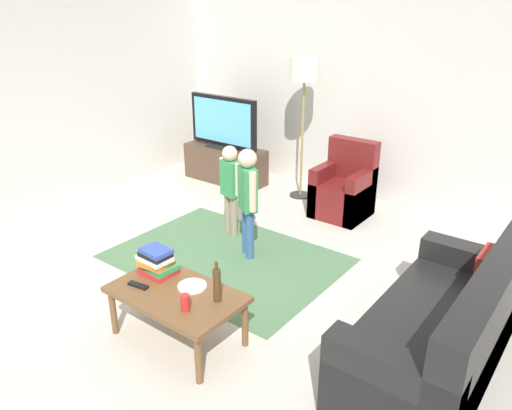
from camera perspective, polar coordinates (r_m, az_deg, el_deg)
name	(u,v)px	position (r m, az deg, el deg)	size (l,w,h in m)	color
ground	(215,293)	(4.50, -4.71, -10.02)	(7.80, 7.80, 0.00)	beige
wall_back	(374,93)	(6.42, 13.43, 12.42)	(6.00, 0.12, 2.70)	silver
wall_left	(12,102)	(6.33, -26.22, 10.60)	(0.12, 6.00, 2.70)	silver
area_rug	(226,258)	(5.05, -3.47, -6.06)	(2.20, 1.60, 0.01)	#4C724C
tv_stand	(225,164)	(7.08, -3.53, 4.67)	(1.20, 0.44, 0.50)	#4C3828
tv	(223,123)	(6.90, -3.76, 9.40)	(1.10, 0.28, 0.71)	black
couch	(447,334)	(3.77, 21.07, -13.62)	(0.80, 1.80, 0.86)	black
armchair	(345,191)	(6.02, 10.13, 1.60)	(0.60, 0.60, 0.90)	maroon
floor_lamp	(304,77)	(6.22, 5.59, 14.42)	(0.36, 0.36, 1.78)	#262626
child_near_tv	(230,182)	(5.32, -2.97, 2.62)	(0.33, 0.17, 1.01)	gray
child_center	(248,194)	(4.82, -0.96, 1.33)	(0.32, 0.24, 1.12)	#33598C
coffee_table	(176,297)	(3.80, -9.12, -10.43)	(1.00, 0.60, 0.42)	brown
book_stack	(157,262)	(3.97, -11.31, -6.43)	(0.29, 0.24, 0.23)	red
bottle	(217,285)	(3.57, -4.50, -9.10)	(0.06, 0.06, 0.31)	#4C3319
tv_remote	(138,285)	(3.88, -13.37, -8.95)	(0.17, 0.05, 0.02)	black
soda_can	(185,302)	(3.53, -8.12, -11.02)	(0.07, 0.07, 0.12)	red
plate	(192,286)	(3.80, -7.33, -9.22)	(0.22, 0.22, 0.02)	white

